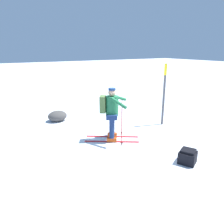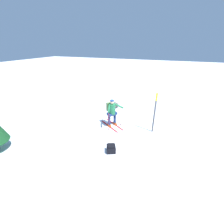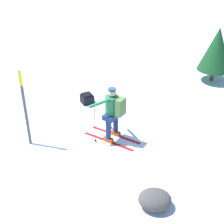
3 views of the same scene
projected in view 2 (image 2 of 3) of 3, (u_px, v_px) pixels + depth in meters
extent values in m
plane|color=white|center=(122.00, 131.00, 8.40)|extent=(80.00, 80.00, 0.00)
cube|color=red|center=(115.00, 124.00, 9.07)|extent=(1.44, 0.98, 0.01)
cube|color=#C64714|center=(115.00, 124.00, 9.04)|extent=(0.31, 0.26, 0.12)
cylinder|color=navy|center=(115.00, 118.00, 8.88)|extent=(0.15, 0.15, 0.65)
cube|color=red|center=(109.00, 126.00, 8.87)|extent=(1.44, 0.98, 0.01)
cube|color=#C64714|center=(109.00, 125.00, 8.84)|extent=(0.31, 0.26, 0.12)
cylinder|color=navy|center=(109.00, 120.00, 8.68)|extent=(0.15, 0.15, 0.65)
cube|color=navy|center=(112.00, 114.00, 8.64)|extent=(0.57, 0.64, 0.14)
cylinder|color=#1E663D|center=(112.00, 109.00, 8.52)|extent=(0.38, 0.38, 0.60)
sphere|color=tan|center=(112.00, 102.00, 8.34)|extent=(0.22, 0.22, 0.22)
cylinder|color=navy|center=(112.00, 101.00, 8.30)|extent=(0.21, 0.21, 0.06)
cube|color=#4C6B38|center=(109.00, 107.00, 8.70)|extent=(0.32, 0.36, 0.49)
cylinder|color=red|center=(121.00, 117.00, 8.71)|extent=(0.02, 0.02, 1.21)
cylinder|color=black|center=(121.00, 125.00, 8.94)|extent=(0.07, 0.07, 0.01)
cylinder|color=#1E663D|center=(119.00, 106.00, 8.47)|extent=(0.55, 0.14, 0.27)
cylinder|color=red|center=(109.00, 120.00, 8.28)|extent=(0.02, 0.02, 1.21)
cylinder|color=black|center=(109.00, 129.00, 8.50)|extent=(0.07, 0.07, 0.01)
cylinder|color=#1E663D|center=(109.00, 109.00, 8.12)|extent=(0.26, 0.55, 0.27)
cube|color=black|center=(111.00, 149.00, 6.75)|extent=(0.53, 0.53, 0.29)
cube|color=black|center=(111.00, 146.00, 6.68)|extent=(0.43, 0.44, 0.06)
cylinder|color=#4C4C51|center=(154.00, 113.00, 7.90)|extent=(0.08, 0.08, 2.23)
cylinder|color=yellow|center=(157.00, 97.00, 7.52)|extent=(0.09, 0.09, 0.40)
ellipsoid|color=#474442|center=(114.00, 105.00, 11.40)|extent=(0.73, 0.62, 0.40)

